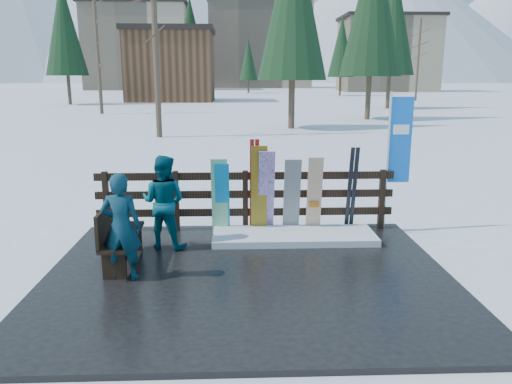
{
  "coord_description": "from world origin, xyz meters",
  "views": [
    {
      "loc": [
        -0.15,
        -6.93,
        2.94
      ],
      "look_at": [
        0.15,
        1.0,
        1.1
      ],
      "focal_mm": 35.0,
      "sensor_mm": 36.0,
      "label": 1
    }
  ],
  "objects_px": {
    "snowboard_1": "(220,196)",
    "snowboard_3": "(266,192)",
    "person_back": "(164,202)",
    "snowboard_0": "(222,198)",
    "snowboard_5": "(314,195)",
    "rental_flag": "(397,145)",
    "person_front": "(121,227)",
    "snowboard_4": "(292,196)",
    "bench": "(118,232)",
    "snowboard_2": "(259,190)"
  },
  "relations": [
    {
      "from": "snowboard_5",
      "to": "person_front",
      "type": "xyz_separation_m",
      "value": [
        -3.08,
        -2.06,
        0.06
      ]
    },
    {
      "from": "snowboard_3",
      "to": "snowboard_5",
      "type": "distance_m",
      "value": 0.89
    },
    {
      "from": "snowboard_2",
      "to": "person_front",
      "type": "xyz_separation_m",
      "value": [
        -2.05,
        -2.06,
        -0.05
      ]
    },
    {
      "from": "snowboard_0",
      "to": "snowboard_3",
      "type": "height_order",
      "value": "snowboard_3"
    },
    {
      "from": "person_back",
      "to": "snowboard_4",
      "type": "bearing_deg",
      "value": -147.2
    },
    {
      "from": "snowboard_1",
      "to": "snowboard_5",
      "type": "relative_size",
      "value": 0.99
    },
    {
      "from": "person_front",
      "to": "person_back",
      "type": "bearing_deg",
      "value": -103.54
    },
    {
      "from": "snowboard_5",
      "to": "person_front",
      "type": "bearing_deg",
      "value": -146.12
    },
    {
      "from": "snowboard_1",
      "to": "rental_flag",
      "type": "bearing_deg",
      "value": 4.64
    },
    {
      "from": "snowboard_2",
      "to": "snowboard_3",
      "type": "relative_size",
      "value": 1.03
    },
    {
      "from": "snowboard_3",
      "to": "person_back",
      "type": "relative_size",
      "value": 1.01
    },
    {
      "from": "snowboard_3",
      "to": "person_front",
      "type": "relative_size",
      "value": 1.04
    },
    {
      "from": "snowboard_1",
      "to": "snowboard_3",
      "type": "bearing_deg",
      "value": 0.0
    },
    {
      "from": "snowboard_0",
      "to": "person_front",
      "type": "xyz_separation_m",
      "value": [
        -1.38,
        -2.06,
        0.11
      ]
    },
    {
      "from": "bench",
      "to": "person_front",
      "type": "relative_size",
      "value": 0.96
    },
    {
      "from": "bench",
      "to": "snowboard_1",
      "type": "height_order",
      "value": "snowboard_1"
    },
    {
      "from": "snowboard_2",
      "to": "snowboard_5",
      "type": "relative_size",
      "value": 1.15
    },
    {
      "from": "person_back",
      "to": "person_front",
      "type": "bearing_deg",
      "value": 88.63
    },
    {
      "from": "person_back",
      "to": "snowboard_0",
      "type": "bearing_deg",
      "value": -128.54
    },
    {
      "from": "snowboard_2",
      "to": "person_back",
      "type": "distance_m",
      "value": 1.79
    },
    {
      "from": "rental_flag",
      "to": "person_back",
      "type": "xyz_separation_m",
      "value": [
        -4.25,
        -0.98,
        -0.81
      ]
    },
    {
      "from": "snowboard_4",
      "to": "rental_flag",
      "type": "height_order",
      "value": "rental_flag"
    },
    {
      "from": "snowboard_0",
      "to": "person_back",
      "type": "distance_m",
      "value": 1.2
    },
    {
      "from": "rental_flag",
      "to": "person_front",
      "type": "bearing_deg",
      "value": -153.36
    },
    {
      "from": "snowboard_4",
      "to": "person_back",
      "type": "xyz_separation_m",
      "value": [
        -2.25,
        -0.71,
        0.09
      ]
    },
    {
      "from": "snowboard_3",
      "to": "person_back",
      "type": "distance_m",
      "value": 1.91
    },
    {
      "from": "snowboard_2",
      "to": "person_front",
      "type": "bearing_deg",
      "value": -134.83
    },
    {
      "from": "person_front",
      "to": "snowboard_4",
      "type": "bearing_deg",
      "value": -138.96
    },
    {
      "from": "snowboard_4",
      "to": "person_front",
      "type": "xyz_separation_m",
      "value": [
        -2.66,
        -2.06,
        0.07
      ]
    },
    {
      "from": "rental_flag",
      "to": "snowboard_1",
      "type": "bearing_deg",
      "value": -175.36
    },
    {
      "from": "bench",
      "to": "person_back",
      "type": "bearing_deg",
      "value": 51.86
    },
    {
      "from": "snowboard_0",
      "to": "snowboard_4",
      "type": "bearing_deg",
      "value": 0.0
    },
    {
      "from": "bench",
      "to": "snowboard_2",
      "type": "relative_size",
      "value": 0.9
    },
    {
      "from": "snowboard_5",
      "to": "rental_flag",
      "type": "bearing_deg",
      "value": 9.7
    },
    {
      "from": "rental_flag",
      "to": "snowboard_3",
      "type": "bearing_deg",
      "value": -173.76
    },
    {
      "from": "snowboard_0",
      "to": "person_back",
      "type": "xyz_separation_m",
      "value": [
        -0.97,
        -0.71,
        0.12
      ]
    },
    {
      "from": "snowboard_2",
      "to": "snowboard_4",
      "type": "xyz_separation_m",
      "value": [
        0.61,
        0.0,
        -0.12
      ]
    },
    {
      "from": "snowboard_0",
      "to": "snowboard_5",
      "type": "bearing_deg",
      "value": 0.0
    },
    {
      "from": "snowboard_4",
      "to": "person_front",
      "type": "relative_size",
      "value": 0.93
    },
    {
      "from": "snowboard_2",
      "to": "bench",
      "type": "bearing_deg",
      "value": -146.66
    },
    {
      "from": "snowboard_3",
      "to": "rental_flag",
      "type": "height_order",
      "value": "rental_flag"
    },
    {
      "from": "snowboard_4",
      "to": "person_front",
      "type": "bearing_deg",
      "value": -142.16
    },
    {
      "from": "bench",
      "to": "snowboard_2",
      "type": "bearing_deg",
      "value": 33.34
    },
    {
      "from": "snowboard_0",
      "to": "person_front",
      "type": "bearing_deg",
      "value": -123.7
    },
    {
      "from": "snowboard_5",
      "to": "person_front",
      "type": "distance_m",
      "value": 3.71
    },
    {
      "from": "snowboard_0",
      "to": "snowboard_1",
      "type": "bearing_deg",
      "value": -180.0
    },
    {
      "from": "snowboard_3",
      "to": "snowboard_5",
      "type": "xyz_separation_m",
      "value": [
        0.89,
        0.0,
        -0.06
      ]
    },
    {
      "from": "snowboard_5",
      "to": "snowboard_4",
      "type": "bearing_deg",
      "value": 180.0
    },
    {
      "from": "snowboard_3",
      "to": "snowboard_1",
      "type": "bearing_deg",
      "value": -180.0
    },
    {
      "from": "snowboard_0",
      "to": "bench",
      "type": "bearing_deg",
      "value": -136.79
    }
  ]
}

